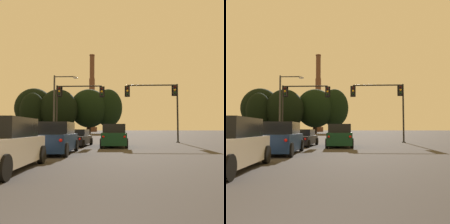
% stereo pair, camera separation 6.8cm
% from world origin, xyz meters
% --- Properties ---
extents(suv_left_lane_second, '(2.30, 4.98, 1.86)m').
position_xyz_m(suv_left_lane_second, '(-3.05, 12.83, 0.90)').
color(suv_left_lane_second, navy).
rests_on(suv_left_lane_second, ground_plane).
extents(suv_center_lane_front, '(2.29, 4.97, 1.86)m').
position_xyz_m(suv_center_lane_front, '(0.11, 19.19, 0.90)').
color(suv_center_lane_front, '#0F3823').
rests_on(suv_center_lane_front, ground_plane).
extents(sedan_left_lane_front, '(2.18, 4.77, 1.43)m').
position_xyz_m(sedan_left_lane_front, '(-3.08, 20.07, 0.67)').
color(sedan_left_lane_front, black).
rests_on(sedan_left_lane_front, ground_plane).
extents(traffic_light_overhead_right, '(5.95, 0.50, 6.38)m').
position_xyz_m(traffic_light_overhead_right, '(4.88, 26.30, 4.90)').
color(traffic_light_overhead_right, black).
rests_on(traffic_light_overhead_right, ground_plane).
extents(traffic_light_overhead_left, '(5.59, 0.50, 6.38)m').
position_xyz_m(traffic_light_overhead_left, '(-4.87, 26.59, 4.88)').
color(traffic_light_overhead_left, black).
rests_on(traffic_light_overhead_left, ground_plane).
extents(street_lamp, '(2.96, 0.36, 7.84)m').
position_xyz_m(street_lamp, '(-6.87, 28.07, 4.85)').
color(street_lamp, '#38383A').
rests_on(street_lamp, ground_plane).
extents(smokestack, '(5.80, 5.80, 42.96)m').
position_xyz_m(smokestack, '(-16.94, 140.67, 16.90)').
color(smokestack, '#523427').
rests_on(smokestack, ground_plane).
extents(treeline_left_mid, '(12.27, 11.04, 14.20)m').
position_xyz_m(treeline_left_mid, '(-20.05, 80.02, 7.56)').
color(treeline_left_mid, black).
rests_on(treeline_left_mid, ground_plane).
extents(treeline_center_right, '(12.82, 11.54, 15.01)m').
position_xyz_m(treeline_center_right, '(-10.96, 85.44, 8.48)').
color(treeline_center_right, black).
rests_on(treeline_center_right, ground_plane).
extents(treeline_far_left, '(9.58, 8.63, 15.21)m').
position_xyz_m(treeline_far_left, '(-4.54, 86.91, 8.70)').
color(treeline_far_left, black).
rests_on(treeline_far_left, ground_plane).
extents(treeline_right_mid, '(7.85, 7.06, 12.93)m').
position_xyz_m(treeline_right_mid, '(-27.96, 78.37, 7.23)').
color(treeline_right_mid, black).
rests_on(treeline_right_mid, ground_plane).
extents(treeline_far_right, '(13.13, 11.81, 15.24)m').
position_xyz_m(treeline_far_right, '(-29.44, 84.32, 8.56)').
color(treeline_far_right, black).
rests_on(treeline_far_right, ground_plane).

